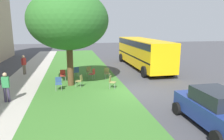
{
  "coord_description": "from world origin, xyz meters",
  "views": [
    {
      "loc": [
        -12.48,
        3.89,
        4.18
      ],
      "look_at": [
        2.94,
        0.81,
        0.84
      ],
      "focal_mm": 33.22,
      "sensor_mm": 36.0,
      "label": 1
    }
  ],
  "objects_px": {
    "chair_1": "(76,71)",
    "school_bus": "(143,51)",
    "chair_3": "(89,71)",
    "chair_6": "(80,80)",
    "chair_5": "(63,74)",
    "chair_7": "(112,81)",
    "chair_4": "(93,73)",
    "chair_2": "(58,83)",
    "street_tree": "(68,20)",
    "parked_car": "(214,108)",
    "chair_0": "(107,72)",
    "pedestrian_1": "(6,86)",
    "pedestrian_0": "(24,64)"
  },
  "relations": [
    {
      "from": "chair_6",
      "to": "pedestrian_1",
      "type": "bearing_deg",
      "value": 116.98
    },
    {
      "from": "street_tree",
      "to": "chair_2",
      "type": "height_order",
      "value": "street_tree"
    },
    {
      "from": "chair_7",
      "to": "pedestrian_1",
      "type": "height_order",
      "value": "pedestrian_1"
    },
    {
      "from": "pedestrian_1",
      "to": "parked_car",
      "type": "bearing_deg",
      "value": -117.44
    },
    {
      "from": "pedestrian_0",
      "to": "pedestrian_1",
      "type": "relative_size",
      "value": 1.0
    },
    {
      "from": "chair_1",
      "to": "school_bus",
      "type": "distance_m",
      "value": 7.43
    },
    {
      "from": "street_tree",
      "to": "parked_car",
      "type": "xyz_separation_m",
      "value": [
        -7.64,
        -5.84,
        -3.73
      ]
    },
    {
      "from": "chair_2",
      "to": "parked_car",
      "type": "xyz_separation_m",
      "value": [
        -6.57,
        -6.64,
        0.32
      ]
    },
    {
      "from": "chair_3",
      "to": "chair_5",
      "type": "height_order",
      "value": "same"
    },
    {
      "from": "chair_2",
      "to": "chair_5",
      "type": "xyz_separation_m",
      "value": [
        2.35,
        -0.21,
        0.0
      ]
    },
    {
      "from": "chair_3",
      "to": "school_bus",
      "type": "relative_size",
      "value": 0.08
    },
    {
      "from": "chair_3",
      "to": "chair_6",
      "type": "distance_m",
      "value": 2.97
    },
    {
      "from": "chair_6",
      "to": "chair_3",
      "type": "bearing_deg",
      "value": -17.95
    },
    {
      "from": "chair_4",
      "to": "pedestrian_0",
      "type": "height_order",
      "value": "pedestrian_0"
    },
    {
      "from": "chair_2",
      "to": "chair_5",
      "type": "bearing_deg",
      "value": -5.03
    },
    {
      "from": "street_tree",
      "to": "chair_5",
      "type": "distance_m",
      "value": 4.29
    },
    {
      "from": "chair_3",
      "to": "chair_4",
      "type": "xyz_separation_m",
      "value": [
        -0.89,
        -0.17,
        0.0
      ]
    },
    {
      "from": "chair_1",
      "to": "school_bus",
      "type": "height_order",
      "value": "school_bus"
    },
    {
      "from": "parked_car",
      "to": "pedestrian_1",
      "type": "bearing_deg",
      "value": 62.56
    },
    {
      "from": "chair_1",
      "to": "pedestrian_1",
      "type": "distance_m",
      "value": 6.46
    },
    {
      "from": "chair_3",
      "to": "chair_2",
      "type": "bearing_deg",
      "value": 144.13
    },
    {
      "from": "street_tree",
      "to": "pedestrian_1",
      "type": "xyz_separation_m",
      "value": [
        -2.78,
        3.53,
        -3.64
      ]
    },
    {
      "from": "chair_3",
      "to": "school_bus",
      "type": "distance_m",
      "value": 6.52
    },
    {
      "from": "chair_1",
      "to": "chair_7",
      "type": "height_order",
      "value": "same"
    },
    {
      "from": "parked_car",
      "to": "school_bus",
      "type": "distance_m",
      "value": 12.85
    },
    {
      "from": "chair_1",
      "to": "chair_6",
      "type": "relative_size",
      "value": 1.0
    },
    {
      "from": "chair_0",
      "to": "parked_car",
      "type": "bearing_deg",
      "value": -161.79
    },
    {
      "from": "street_tree",
      "to": "parked_car",
      "type": "bearing_deg",
      "value": -142.61
    },
    {
      "from": "street_tree",
      "to": "pedestrian_0",
      "type": "height_order",
      "value": "street_tree"
    },
    {
      "from": "street_tree",
      "to": "pedestrian_1",
      "type": "height_order",
      "value": "street_tree"
    },
    {
      "from": "street_tree",
      "to": "chair_6",
      "type": "distance_m",
      "value": 4.15
    },
    {
      "from": "chair_3",
      "to": "chair_7",
      "type": "height_order",
      "value": "same"
    },
    {
      "from": "chair_3",
      "to": "pedestrian_0",
      "type": "xyz_separation_m",
      "value": [
        2.13,
        5.53,
        0.41
      ]
    },
    {
      "from": "chair_2",
      "to": "chair_3",
      "type": "height_order",
      "value": "same"
    },
    {
      "from": "parked_car",
      "to": "school_bus",
      "type": "xyz_separation_m",
      "value": [
        12.74,
        -1.39,
        0.92
      ]
    },
    {
      "from": "chair_5",
      "to": "chair_4",
      "type": "bearing_deg",
      "value": -90.13
    },
    {
      "from": "street_tree",
      "to": "school_bus",
      "type": "relative_size",
      "value": 0.64
    },
    {
      "from": "chair_3",
      "to": "pedestrian_1",
      "type": "height_order",
      "value": "pedestrian_1"
    },
    {
      "from": "chair_1",
      "to": "chair_4",
      "type": "xyz_separation_m",
      "value": [
        -1.02,
        -1.25,
        0.0
      ]
    },
    {
      "from": "chair_2",
      "to": "pedestrian_1",
      "type": "height_order",
      "value": "pedestrian_1"
    },
    {
      "from": "chair_6",
      "to": "pedestrian_1",
      "type": "xyz_separation_m",
      "value": [
        -2.11,
        4.15,
        0.41
      ]
    },
    {
      "from": "chair_1",
      "to": "chair_5",
      "type": "height_order",
      "value": "same"
    },
    {
      "from": "chair_0",
      "to": "parked_car",
      "type": "xyz_separation_m",
      "value": [
        -8.98,
        -2.95,
        0.32
      ]
    },
    {
      "from": "chair_0",
      "to": "chair_3",
      "type": "relative_size",
      "value": 1.0
    },
    {
      "from": "chair_6",
      "to": "parked_car",
      "type": "relative_size",
      "value": 0.24
    },
    {
      "from": "chair_7",
      "to": "pedestrian_1",
      "type": "relative_size",
      "value": 0.52
    },
    {
      "from": "pedestrian_1",
      "to": "chair_0",
      "type": "bearing_deg",
      "value": -57.32
    },
    {
      "from": "chair_0",
      "to": "chair_3",
      "type": "xyz_separation_m",
      "value": [
        0.82,
        1.35,
        0.0
      ]
    },
    {
      "from": "chair_5",
      "to": "pedestrian_0",
      "type": "bearing_deg",
      "value": 48.49
    },
    {
      "from": "chair_5",
      "to": "chair_7",
      "type": "bearing_deg",
      "value": -128.62
    }
  ]
}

